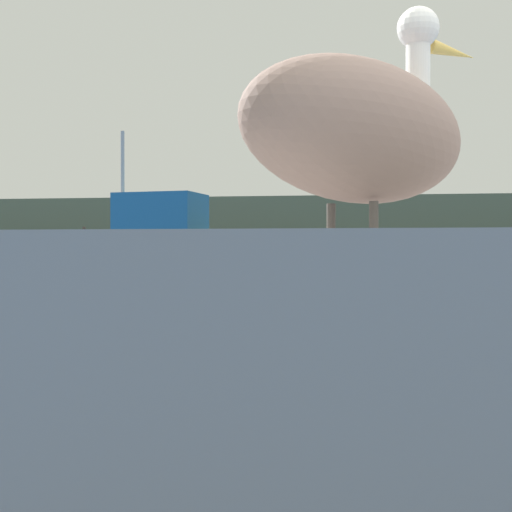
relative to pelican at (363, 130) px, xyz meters
name	(u,v)px	position (x,y,z in m)	size (l,w,h in m)	color
hillside_backdrop	(362,229)	(1.02, 69.99, 1.86)	(140.00, 11.90, 6.23)	#5B664C
pier_dock	(361,374)	(-0.01, -0.01, -0.81)	(2.92, 2.42, 0.89)	#969696
pelican	(363,130)	(0.00, 0.00, 0.00)	(1.01, 1.30, 0.87)	gray
fishing_boat_orange	(180,248)	(-5.37, 18.52, -0.32)	(8.02, 3.21, 4.70)	orange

